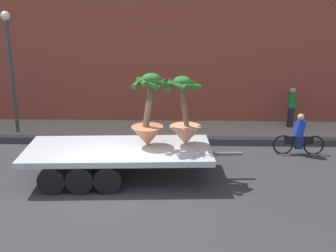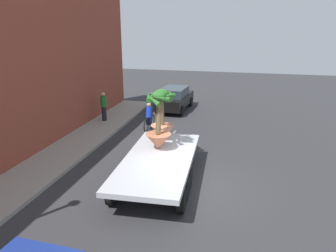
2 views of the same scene
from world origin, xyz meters
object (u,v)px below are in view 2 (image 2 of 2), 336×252
Objects in this scene: flatbed_trailer at (157,166)px; potted_palm_rear at (158,126)px; cyclist at (149,117)px; parked_car at (175,98)px; pedestrian_near_gate at (104,106)px; potted_palm_middle at (162,120)px.

potted_palm_rear is (1.18, 0.25, 1.14)m from flatbed_trailer.
potted_palm_rear is at bearing 12.01° from flatbed_trailer.
parked_car is at bearing -6.30° from cyclist.
flatbed_trailer is at bearing -143.01° from pedestrian_near_gate.
flatbed_trailer is 1.63× the size of parked_car.
flatbed_trailer is 2.55m from potted_palm_middle.
potted_palm_rear reaches higher than cyclist.
potted_palm_rear is 1.25× the size of cyclist.
potted_palm_middle is at bearing 9.64° from flatbed_trailer.
potted_palm_middle is (1.10, 0.14, -0.06)m from potted_palm_rear.
flatbed_trailer is 8.64m from pedestrian_near_gate.
parked_car is 2.45× the size of pedestrian_near_gate.
flatbed_trailer is at bearing -170.36° from potted_palm_middle.
potted_palm_middle is 4.72m from cyclist.
potted_palm_rear is at bearing -159.23° from cyclist.
parked_car is (10.86, 1.77, 0.06)m from flatbed_trailer.
cyclist is at bearing 20.77° from potted_palm_rear.
cyclist is 4.43m from parked_car.
flatbed_trailer is at bearing -160.77° from cyclist.
potted_palm_middle reaches higher than flatbed_trailer.
potted_palm_rear is 0.55× the size of parked_car.
parked_car is (4.40, -0.49, 0.16)m from cyclist.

